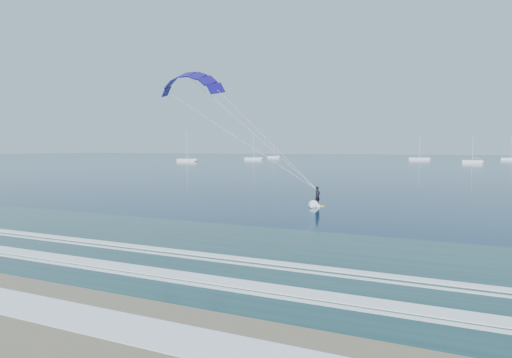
{
  "coord_description": "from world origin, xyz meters",
  "views": [
    {
      "loc": [
        21.71,
        -11.69,
        5.9
      ],
      "look_at": [
        3.44,
        26.47,
        3.06
      ],
      "focal_mm": 32.0,
      "sensor_mm": 36.0,
      "label": 1
    }
  ],
  "objects_px": {
    "kitesurfer_rig": "(246,128)",
    "sailboat_1": "(254,158)",
    "sailboat_2": "(419,159)",
    "sailboat_3": "(472,161)",
    "sailboat_0": "(187,160)",
    "sailboat_4": "(510,159)",
    "sailboat_7": "(274,157)"
  },
  "relations": [
    {
      "from": "sailboat_3",
      "to": "sailboat_4",
      "type": "xyz_separation_m",
      "value": [
        17.25,
        58.84,
        0.01
      ]
    },
    {
      "from": "kitesurfer_rig",
      "to": "sailboat_7",
      "type": "bearing_deg",
      "value": 112.63
    },
    {
      "from": "sailboat_4",
      "to": "sailboat_7",
      "type": "xyz_separation_m",
      "value": [
        -126.61,
        -7.7,
        -0.01
      ]
    },
    {
      "from": "kitesurfer_rig",
      "to": "sailboat_2",
      "type": "xyz_separation_m",
      "value": [
        -3.54,
        203.4,
        -7.41
      ]
    },
    {
      "from": "sailboat_3",
      "to": "sailboat_7",
      "type": "height_order",
      "value": "sailboat_3"
    },
    {
      "from": "sailboat_7",
      "to": "sailboat_0",
      "type": "bearing_deg",
      "value": -95.29
    },
    {
      "from": "sailboat_0",
      "to": "sailboat_4",
      "type": "relative_size",
      "value": 1.09
    },
    {
      "from": "sailboat_2",
      "to": "sailboat_3",
      "type": "relative_size",
      "value": 1.27
    },
    {
      "from": "sailboat_2",
      "to": "sailboat_3",
      "type": "height_order",
      "value": "sailboat_2"
    },
    {
      "from": "kitesurfer_rig",
      "to": "sailboat_0",
      "type": "distance_m",
      "value": 161.67
    },
    {
      "from": "sailboat_2",
      "to": "sailboat_0",
      "type": "bearing_deg",
      "value": -141.5
    },
    {
      "from": "kitesurfer_rig",
      "to": "sailboat_1",
      "type": "xyz_separation_m",
      "value": [
        -81.82,
        170.44,
        -7.41
      ]
    },
    {
      "from": "kitesurfer_rig",
      "to": "sailboat_3",
      "type": "relative_size",
      "value": 1.93
    },
    {
      "from": "sailboat_0",
      "to": "sailboat_1",
      "type": "height_order",
      "value": "sailboat_0"
    },
    {
      "from": "sailboat_2",
      "to": "sailboat_4",
      "type": "xyz_separation_m",
      "value": [
        41.88,
        16.09,
        -0.01
      ]
    },
    {
      "from": "sailboat_0",
      "to": "sailboat_3",
      "type": "distance_m",
      "value": 120.89
    },
    {
      "from": "kitesurfer_rig",
      "to": "sailboat_3",
      "type": "distance_m",
      "value": 162.2
    },
    {
      "from": "sailboat_0",
      "to": "sailboat_4",
      "type": "bearing_deg",
      "value": 33.7
    },
    {
      "from": "sailboat_1",
      "to": "sailboat_4",
      "type": "xyz_separation_m",
      "value": [
        120.17,
        49.05,
        -0.01
      ]
    },
    {
      "from": "sailboat_0",
      "to": "sailboat_3",
      "type": "xyz_separation_m",
      "value": [
        116.94,
        30.67,
        -0.02
      ]
    },
    {
      "from": "kitesurfer_rig",
      "to": "sailboat_0",
      "type": "xyz_separation_m",
      "value": [
        -95.85,
        129.99,
        -7.41
      ]
    },
    {
      "from": "kitesurfer_rig",
      "to": "sailboat_7",
      "type": "height_order",
      "value": "kitesurfer_rig"
    },
    {
      "from": "kitesurfer_rig",
      "to": "sailboat_0",
      "type": "bearing_deg",
      "value": 126.4
    },
    {
      "from": "sailboat_3",
      "to": "sailboat_7",
      "type": "xyz_separation_m",
      "value": [
        -109.36,
        51.14,
        -0.01
      ]
    },
    {
      "from": "sailboat_2",
      "to": "sailboat_4",
      "type": "height_order",
      "value": "sailboat_2"
    },
    {
      "from": "sailboat_1",
      "to": "sailboat_3",
      "type": "xyz_separation_m",
      "value": [
        102.92,
        -9.79,
        -0.02
      ]
    },
    {
      "from": "sailboat_0",
      "to": "sailboat_2",
      "type": "distance_m",
      "value": 117.94
    },
    {
      "from": "sailboat_3",
      "to": "sailboat_7",
      "type": "relative_size",
      "value": 1.03
    },
    {
      "from": "kitesurfer_rig",
      "to": "sailboat_2",
      "type": "bearing_deg",
      "value": 91.0
    },
    {
      "from": "kitesurfer_rig",
      "to": "sailboat_7",
      "type": "xyz_separation_m",
      "value": [
        -88.27,
        211.79,
        -7.43
      ]
    },
    {
      "from": "sailboat_2",
      "to": "sailboat_7",
      "type": "relative_size",
      "value": 1.31
    },
    {
      "from": "sailboat_2",
      "to": "sailboat_3",
      "type": "xyz_separation_m",
      "value": [
        24.63,
        -42.75,
        -0.02
      ]
    }
  ]
}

